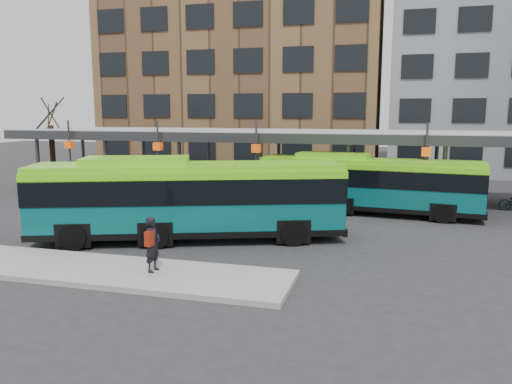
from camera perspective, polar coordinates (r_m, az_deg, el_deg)
name	(u,v)px	position (r m, az deg, el deg)	size (l,w,h in m)	color
ground	(267,259)	(18.46, 1.22, -7.65)	(120.00, 120.00, 0.00)	#28282B
boarding_island	(87,269)	(17.96, -18.72, -8.34)	(14.00, 3.00, 0.18)	gray
canopy	(317,135)	(30.36, 7.01, 6.44)	(40.00, 6.53, 4.80)	#999B9E
tree	(53,154)	(36.77, -22.22, 4.00)	(1.64, 1.64, 5.60)	black
building_brick	(247,53)	(51.47, -1.09, 15.55)	(26.00, 14.00, 22.00)	brown
bus_front	(188,197)	(20.91, -7.81, -0.58)	(12.89, 6.80, 3.51)	#075254
bus_rear	(367,183)	(26.89, 12.58, 1.06)	(11.57, 3.51, 3.14)	#075254
pedestrian	(153,244)	(16.61, -11.73, -5.84)	(0.49, 0.71, 1.81)	black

